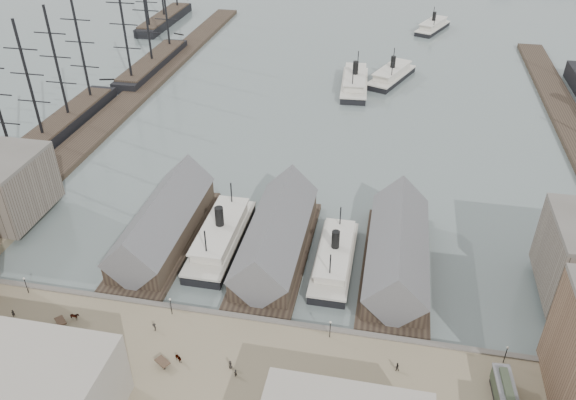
% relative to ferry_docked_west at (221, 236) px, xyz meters
% --- Properties ---
extents(ground, '(900.00, 900.00, 0.00)m').
position_rel_ferry_docked_west_xyz_m(ground, '(13.00, -17.94, -2.49)').
color(ground, slate).
rests_on(ground, ground).
extents(quay, '(180.00, 30.00, 2.00)m').
position_rel_ferry_docked_west_xyz_m(quay, '(13.00, -37.94, -1.49)').
color(quay, '#796B51').
rests_on(quay, ground).
extents(seawall, '(180.00, 1.20, 2.30)m').
position_rel_ferry_docked_west_xyz_m(seawall, '(13.00, -23.14, -1.34)').
color(seawall, '#59544C').
rests_on(seawall, ground).
extents(west_wharf, '(10.00, 220.00, 1.60)m').
position_rel_ferry_docked_west_xyz_m(west_wharf, '(-55.00, 82.06, -1.69)').
color(west_wharf, '#2D231C').
rests_on(west_wharf, ground).
extents(east_wharf, '(10.00, 180.00, 1.60)m').
position_rel_ferry_docked_west_xyz_m(east_wharf, '(91.00, 72.06, -1.69)').
color(east_wharf, '#2D231C').
rests_on(east_wharf, ground).
extents(ferry_shed_west, '(14.00, 42.00, 12.60)m').
position_rel_ferry_docked_west_xyz_m(ferry_shed_west, '(-13.00, -1.06, 2.15)').
color(ferry_shed_west, '#2D231C').
rests_on(ferry_shed_west, ground).
extents(ferry_shed_center, '(14.00, 42.00, 12.60)m').
position_rel_ferry_docked_west_xyz_m(ferry_shed_center, '(13.00, -1.06, 2.15)').
color(ferry_shed_center, '#2D231C').
rests_on(ferry_shed_center, ground).
extents(ferry_shed_east, '(14.00, 42.00, 12.60)m').
position_rel_ferry_docked_west_xyz_m(ferry_shed_east, '(39.00, -1.06, 2.15)').
color(ferry_shed_east, '#2D231C').
rests_on(ferry_shed_east, ground).
extents(street_bldg_west, '(30.00, 16.00, 12.00)m').
position_rel_ferry_docked_west_xyz_m(street_bldg_west, '(-17.00, -49.94, 5.51)').
color(street_bldg_west, gray).
rests_on(street_bldg_west, quay).
extents(lamp_post_far_w, '(0.44, 0.44, 3.92)m').
position_rel_ferry_docked_west_xyz_m(lamp_post_far_w, '(-32.00, -24.94, 2.22)').
color(lamp_post_far_w, black).
rests_on(lamp_post_far_w, quay).
extents(lamp_post_near_w, '(0.44, 0.44, 3.92)m').
position_rel_ferry_docked_west_xyz_m(lamp_post_near_w, '(-2.00, -24.94, 2.22)').
color(lamp_post_near_w, black).
rests_on(lamp_post_near_w, quay).
extents(lamp_post_near_e, '(0.44, 0.44, 3.92)m').
position_rel_ferry_docked_west_xyz_m(lamp_post_near_e, '(28.00, -24.94, 2.22)').
color(lamp_post_near_e, black).
rests_on(lamp_post_near_e, quay).
extents(lamp_post_far_e, '(0.44, 0.44, 3.92)m').
position_rel_ferry_docked_west_xyz_m(lamp_post_far_e, '(58.00, -24.94, 2.22)').
color(lamp_post_far_e, black).
rests_on(lamp_post_far_e, quay).
extents(ferry_docked_west, '(8.92, 29.75, 10.62)m').
position_rel_ferry_docked_west_xyz_m(ferry_docked_west, '(0.00, 0.00, 0.00)').
color(ferry_docked_west, black).
rests_on(ferry_docked_west, ground).
extents(ferry_docked_east, '(7.92, 26.41, 9.43)m').
position_rel_ferry_docked_west_xyz_m(ferry_docked_east, '(26.00, -2.22, -0.28)').
color(ferry_docked_east, black).
rests_on(ferry_docked_east, ground).
extents(ferry_open_near, '(11.07, 31.15, 10.94)m').
position_rel_ferry_docked_west_xyz_m(ferry_open_near, '(20.43, 99.34, 0.07)').
color(ferry_open_near, black).
rests_on(ferry_open_near, ground).
extents(ferry_open_mid, '(17.91, 29.06, 9.97)m').
position_rel_ferry_docked_west_xyz_m(ferry_open_mid, '(33.40, 110.37, -0.15)').
color(ferry_open_mid, black).
rests_on(ferry_open_mid, ground).
extents(ferry_open_far, '(17.23, 27.10, 9.32)m').
position_rel_ferry_docked_west_xyz_m(ferry_open_far, '(49.78, 179.72, -0.31)').
color(ferry_open_far, black).
rests_on(ferry_open_far, ground).
extents(sailing_ship_near, '(9.13, 62.88, 37.53)m').
position_rel_ferry_docked_west_xyz_m(sailing_ship_near, '(-65.91, 43.78, 0.27)').
color(sailing_ship_near, black).
rests_on(sailing_ship_near, ground).
extents(sailing_ship_mid, '(9.36, 54.08, 38.48)m').
position_rel_ferry_docked_west_xyz_m(sailing_ship_mid, '(-59.92, 104.36, 0.27)').
color(sailing_ship_mid, black).
rests_on(sailing_ship_mid, ground).
extents(sailing_ship_far, '(9.38, 52.13, 38.57)m').
position_rel_ferry_docked_west_xyz_m(sailing_ship_far, '(-79.68, 166.64, 0.30)').
color(sailing_ship_far, black).
rests_on(sailing_ship_far, ground).
extents(tram, '(3.63, 11.06, 3.87)m').
position_rel_ferry_docked_west_xyz_m(tram, '(56.86, -34.28, 1.49)').
color(tram, black).
rests_on(tram, quay).
extents(horse_cart_left, '(4.42, 4.18, 1.68)m').
position_rel_ferry_docked_west_xyz_m(horse_cart_left, '(-19.57, -30.32, 0.35)').
color(horse_cart_left, black).
rests_on(horse_cart_left, quay).
extents(horse_cart_center, '(4.74, 3.51, 1.57)m').
position_rel_ferry_docked_west_xyz_m(horse_cart_center, '(2.50, -36.04, 0.31)').
color(horse_cart_center, black).
rests_on(horse_cart_center, quay).
extents(pedestrian_0, '(0.62, 0.72, 1.65)m').
position_rel_ferry_docked_west_xyz_m(pedestrian_0, '(-30.91, -31.38, 0.33)').
color(pedestrian_0, black).
rests_on(pedestrian_0, quay).
extents(pedestrian_2, '(1.23, 1.19, 1.69)m').
position_rel_ferry_docked_west_xyz_m(pedestrian_2, '(-3.52, -29.57, 0.35)').
color(pedestrian_2, black).
rests_on(pedestrian_2, quay).
extents(pedestrian_3, '(0.99, 0.95, 1.66)m').
position_rel_ferry_docked_west_xyz_m(pedestrian_3, '(-7.30, -45.32, 0.34)').
color(pedestrian_3, black).
rests_on(pedestrian_3, quay).
extents(pedestrian_4, '(0.74, 0.92, 1.64)m').
position_rel_ferry_docked_west_xyz_m(pedestrian_4, '(12.42, -35.15, 0.33)').
color(pedestrian_4, black).
rests_on(pedestrian_4, quay).
extents(pedestrian_5, '(0.63, 0.71, 1.60)m').
position_rel_ferry_docked_west_xyz_m(pedestrian_5, '(13.76, -36.68, 0.31)').
color(pedestrian_5, black).
rests_on(pedestrian_5, quay).
extents(pedestrian_6, '(0.91, 0.77, 1.67)m').
position_rel_ferry_docked_west_xyz_m(pedestrian_6, '(40.08, -30.17, 0.35)').
color(pedestrian_6, black).
rests_on(pedestrian_6, quay).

